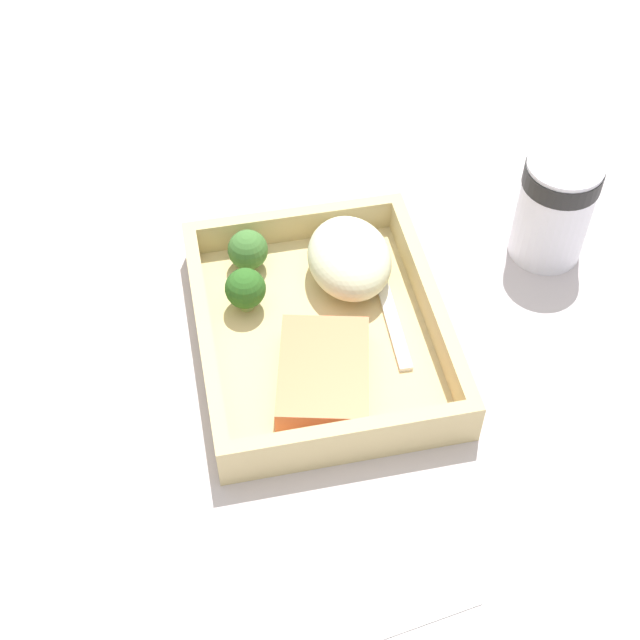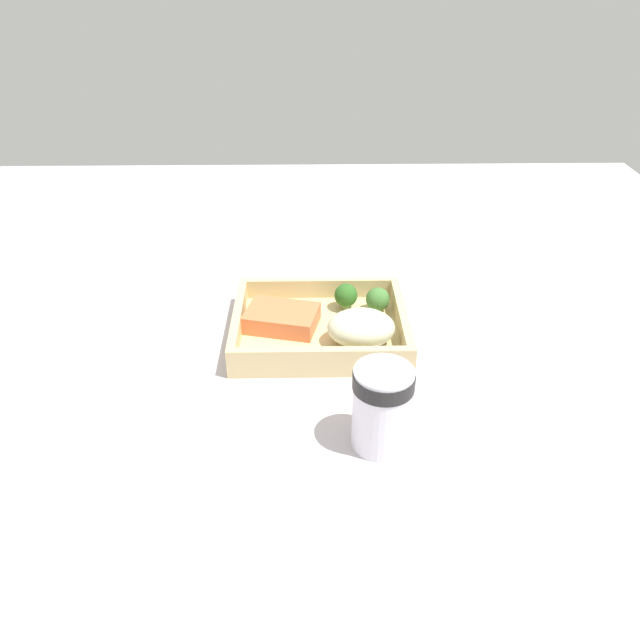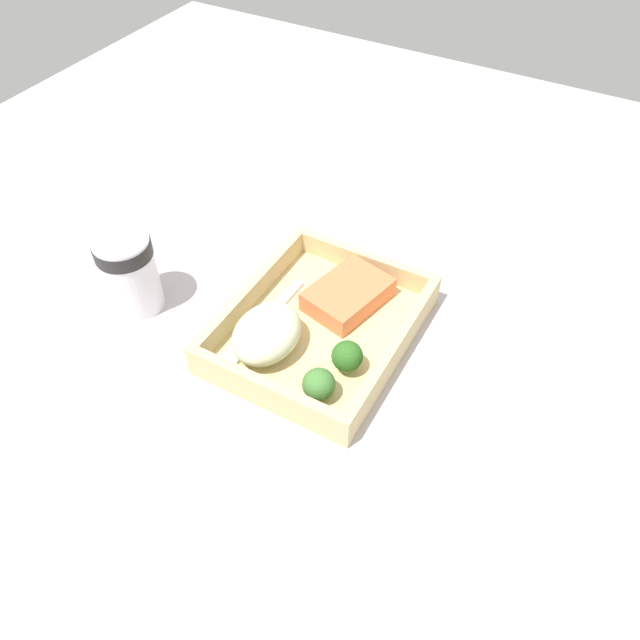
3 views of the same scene
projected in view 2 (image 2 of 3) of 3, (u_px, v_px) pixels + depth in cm
name	position (u px, v px, depth cm)	size (l,w,h in cm)	color
ground_plane	(320.00, 341.00, 92.49)	(160.00, 160.00, 2.00)	#BFB3B8
takeout_tray	(320.00, 332.00, 91.64)	(25.07, 20.57, 1.20)	#CEB780
tray_rim	(320.00, 320.00, 90.52)	(25.07, 20.57, 3.04)	#CEB780
salmon_fillet	(282.00, 318.00, 91.24)	(10.22, 7.16, 2.71)	#E97144
mashed_potatoes	(361.00, 328.00, 86.86)	(9.48, 7.33, 5.02)	beige
broccoli_floret_1	(378.00, 300.00, 94.42)	(3.63, 3.63, 3.95)	#89A162
broccoli_floret_2	(346.00, 296.00, 95.03)	(3.55, 3.55, 4.13)	#7C9855
fork	(345.00, 352.00, 85.79)	(15.85, 2.32, 0.44)	white
paper_cup	(382.00, 404.00, 69.53)	(6.89, 6.89, 10.43)	white
receipt_slip	(167.00, 333.00, 92.35)	(7.39, 13.57, 0.24)	white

